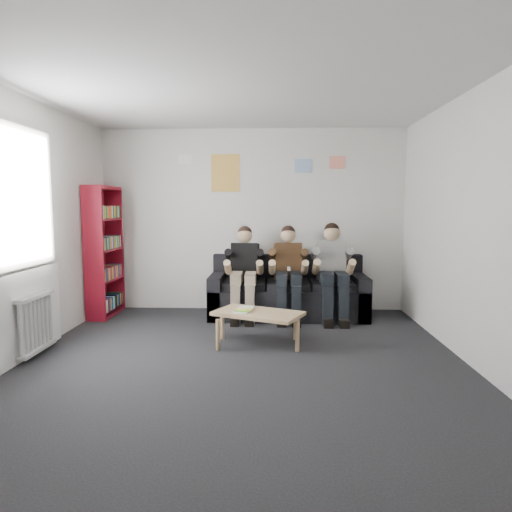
{
  "coord_description": "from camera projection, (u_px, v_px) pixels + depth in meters",
  "views": [
    {
      "loc": [
        0.32,
        -4.35,
        1.55
      ],
      "look_at": [
        0.1,
        1.3,
        0.94
      ],
      "focal_mm": 32.0,
      "sensor_mm": 36.0,
      "label": 1
    }
  ],
  "objects": [
    {
      "name": "window",
      "position": [
        26.0,
        258.0,
        4.67
      ],
      "size": [
        0.05,
        1.3,
        2.36
      ],
      "color": "white",
      "rests_on": "room_shell"
    },
    {
      "name": "person_middle",
      "position": [
        288.0,
        273.0,
        6.28
      ],
      "size": [
        0.39,
        0.83,
        1.29
      ],
      "rotation": [
        0.0,
        0.0,
        0.06
      ],
      "color": "#4E341A",
      "rests_on": "sofa"
    },
    {
      "name": "game_cases",
      "position": [
        243.0,
        310.0,
        5.1
      ],
      "size": [
        0.21,
        0.2,
        0.05
      ],
      "rotation": [
        0.0,
        0.0,
        -0.29
      ],
      "color": "silver",
      "rests_on": "coffee_table"
    },
    {
      "name": "poster_large",
      "position": [
        225.0,
        173.0,
        6.76
      ],
      "size": [
        0.42,
        0.01,
        0.55
      ],
      "primitive_type": "cube",
      "color": "#E1DE4F",
      "rests_on": "room_shell"
    },
    {
      "name": "bookshelf",
      "position": [
        105.0,
        251.0,
        6.49
      ],
      "size": [
        0.28,
        0.83,
        1.84
      ],
      "rotation": [
        0.0,
        0.0,
        0.0
      ],
      "color": "maroon",
      "rests_on": "ground"
    },
    {
      "name": "poster_pink",
      "position": [
        337.0,
        162.0,
        6.68
      ],
      "size": [
        0.22,
        0.01,
        0.18
      ],
      "primitive_type": "cube",
      "color": "#D54290",
      "rests_on": "room_shell"
    },
    {
      "name": "person_right",
      "position": [
        333.0,
        272.0,
        6.25
      ],
      "size": [
        0.41,
        0.87,
        1.33
      ],
      "rotation": [
        0.0,
        0.0,
        -0.05
      ],
      "color": "white",
      "rests_on": "sofa"
    },
    {
      "name": "radiator",
      "position": [
        36.0,
        323.0,
        4.74
      ],
      "size": [
        0.1,
        0.64,
        0.6
      ],
      "color": "silver",
      "rests_on": "ground"
    },
    {
      "name": "poster_sign",
      "position": [
        185.0,
        159.0,
        6.76
      ],
      "size": [
        0.2,
        0.01,
        0.14
      ],
      "primitive_type": "cube",
      "color": "white",
      "rests_on": "room_shell"
    },
    {
      "name": "room_shell",
      "position": [
        240.0,
        228.0,
        4.35
      ],
      "size": [
        5.0,
        5.0,
        5.0
      ],
      "color": "black",
      "rests_on": "ground"
    },
    {
      "name": "poster_blue",
      "position": [
        303.0,
        166.0,
        6.71
      ],
      "size": [
        0.25,
        0.01,
        0.2
      ],
      "primitive_type": "cube",
      "color": "#3F85D8",
      "rests_on": "room_shell"
    },
    {
      "name": "sofa",
      "position": [
        288.0,
        294.0,
        6.52
      ],
      "size": [
        2.19,
        0.9,
        0.85
      ],
      "color": "black",
      "rests_on": "ground"
    },
    {
      "name": "person_left",
      "position": [
        244.0,
        273.0,
        6.31
      ],
      "size": [
        0.38,
        0.82,
        1.28
      ],
      "rotation": [
        0.0,
        0.0,
        -0.09
      ],
      "color": "black",
      "rests_on": "sofa"
    },
    {
      "name": "coffee_table",
      "position": [
        258.0,
        316.0,
        5.11
      ],
      "size": [
        0.95,
        0.52,
        0.38
      ],
      "rotation": [
        0.0,
        0.0,
        -0.43
      ],
      "color": "tan",
      "rests_on": "ground"
    }
  ]
}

